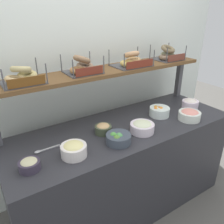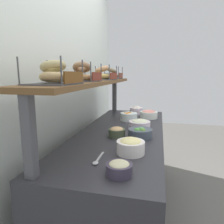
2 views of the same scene
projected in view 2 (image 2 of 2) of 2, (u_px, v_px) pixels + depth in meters
ground_plane at (121, 216)px, 1.96m from camera, size 8.00×8.00×0.00m
back_wall at (63, 89)px, 1.86m from camera, size 3.16×0.06×2.40m
deli_counter at (122, 175)px, 1.88m from camera, size 1.96×0.70×0.85m
shelf_riser_left at (29, 137)px, 0.94m from camera, size 0.05×0.05×0.40m
shelf_riser_right at (115, 96)px, 2.70m from camera, size 0.05×0.05×0.40m
upper_shelf at (92, 82)px, 1.78m from camera, size 1.92×0.32×0.03m
bowl_lox_spread at (149, 114)px, 2.29m from camera, size 0.19×0.19×0.09m
bowl_egg_salad at (131, 146)px, 1.26m from camera, size 0.17×0.17×0.10m
bowl_scallion_spread at (140, 124)px, 1.83m from camera, size 0.19×0.19×0.09m
bowl_hummus at (117, 132)px, 1.61m from camera, size 0.13×0.13×0.08m
bowl_cream_cheese at (136, 110)px, 2.52m from camera, size 0.16×0.16×0.10m
bowl_tuna_salad at (119, 168)px, 0.99m from camera, size 0.13×0.13×0.07m
bowl_veggie_mix at (140, 133)px, 1.58m from camera, size 0.19×0.19×0.08m
bowl_fruit_salad at (128, 116)px, 2.17m from camera, size 0.18×0.18×0.09m
serving_spoon_near_plate at (98, 160)px, 1.16m from camera, size 0.18×0.03×0.01m
bagel_basket_plain at (54, 76)px, 1.11m from camera, size 0.28×0.26×0.14m
bagel_basket_everything at (82, 75)px, 1.56m from camera, size 0.28×0.25×0.15m
bagel_basket_sesame at (102, 75)px, 2.00m from camera, size 0.33×0.25×0.14m
bagel_basket_poppy at (111, 75)px, 2.45m from camera, size 0.28×0.26×0.15m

